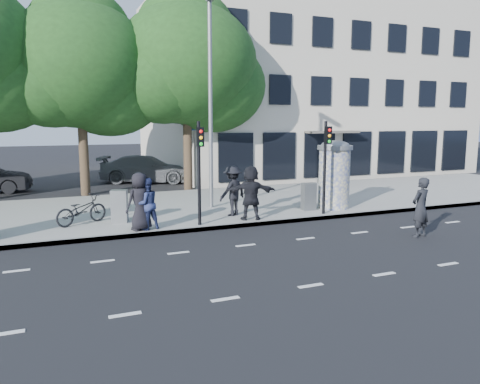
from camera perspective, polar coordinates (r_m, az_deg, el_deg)
name	(u,v)px	position (r m, az deg, el deg)	size (l,w,h in m)	color
ground	(267,259)	(12.38, 3.28, -8.10)	(120.00, 120.00, 0.00)	black
sidewalk	(186,207)	(19.20, -6.55, -1.81)	(40.00, 8.00, 0.15)	gray
curb	(220,227)	(15.52, -2.47, -4.32)	(40.00, 0.10, 0.16)	slate
lane_dash_near	(311,286)	(10.55, 8.61, -11.23)	(32.00, 0.12, 0.01)	silver
lane_dash_far	(246,245)	(13.60, 0.68, -6.52)	(32.00, 0.12, 0.01)	silver
ad_column_right	(334,173)	(18.65, 11.42, 2.30)	(1.36, 1.36, 2.65)	beige
traffic_pole_near	(199,162)	(15.21, -4.97, 3.62)	(0.22, 0.31, 3.40)	black
traffic_pole_far	(326,158)	(17.28, 10.41, 4.13)	(0.22, 0.31, 3.40)	black
street_lamp	(211,88)	(18.32, -3.58, 12.54)	(0.25, 0.93, 8.00)	slate
tree_near_left	(79,66)	(23.53, -19.00, 14.37)	(6.80, 6.80, 8.97)	#38281C
tree_center	(186,64)	(24.05, -6.57, 15.24)	(7.00, 7.00, 9.30)	#38281C
building	(296,86)	(35.21, 6.81, 12.67)	(20.30, 15.85, 12.00)	beige
ped_a	(140,201)	(14.95, -12.08, -1.14)	(0.90, 0.58, 1.83)	black
ped_c	(146,204)	(15.00, -11.33, -1.43)	(0.80, 0.63, 1.65)	navy
ped_d	(233,191)	(16.90, -0.91, 0.16)	(1.17, 0.67, 1.81)	black
ped_f	(251,193)	(16.17, 1.33, -0.08)	(1.76, 0.63, 1.90)	black
man_road	(421,208)	(15.39, 21.15, -1.77)	(0.68, 0.44, 1.86)	black
bicycle	(81,210)	(16.37, -18.77, -2.09)	(1.84, 0.64, 0.97)	black
cabinet_left	(119,206)	(16.31, -14.48, -1.69)	(0.53, 0.38, 1.10)	slate
cabinet_right	(309,196)	(18.16, 8.36, -0.55)	(0.50, 0.36, 1.05)	slate
car_right	(147,169)	(27.54, -11.29, 2.77)	(5.33, 2.17, 1.55)	slate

